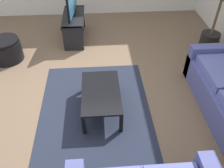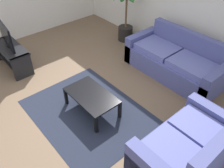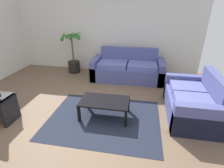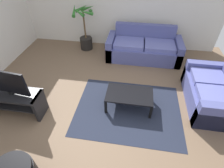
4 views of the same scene
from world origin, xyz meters
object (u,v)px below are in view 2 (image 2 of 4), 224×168
object	(u,v)px
couch_loveseat	(188,150)
tv	(6,35)
coffee_table	(91,97)
couch_main	(175,62)
tv_stand	(12,54)
potted_palm	(126,22)

from	to	relation	value
couch_loveseat	tv	size ratio (longest dim) A/B	1.72
coffee_table	couch_main	bearing A→B (deg)	82.91
tv_stand	coffee_table	distance (m)	2.31
couch_main	tv_stand	xyz separation A→B (m)	(-2.51, -2.53, 0.04)
tv_stand	coffee_table	size ratio (longest dim) A/B	1.15
tv_stand	tv	distance (m)	0.47
couch_loveseat	coffee_table	xyz separation A→B (m)	(-1.73, -0.37, 0.02)
couch_main	coffee_table	bearing A→B (deg)	-97.09
couch_loveseat	coffee_table	size ratio (longest dim) A/B	1.59
coffee_table	couch_loveseat	bearing A→B (deg)	12.01
couch_main	coffee_table	size ratio (longest dim) A/B	2.20
couch_loveseat	coffee_table	bearing A→B (deg)	-167.99
tv	coffee_table	size ratio (longest dim) A/B	0.92
tv	potted_palm	bearing A→B (deg)	76.11
couch_loveseat	tv	bearing A→B (deg)	-167.74
coffee_table	tv_stand	bearing A→B (deg)	-167.46
couch_main	tv_stand	distance (m)	3.56
tv	potted_palm	xyz separation A→B (m)	(0.69, 2.80, -0.29)
couch_loveseat	coffee_table	distance (m)	1.77
couch_loveseat	potted_palm	size ratio (longest dim) A/B	1.13
couch_main	couch_loveseat	xyz separation A→B (m)	(1.48, -1.66, -0.00)
potted_palm	couch_loveseat	bearing A→B (deg)	-30.35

